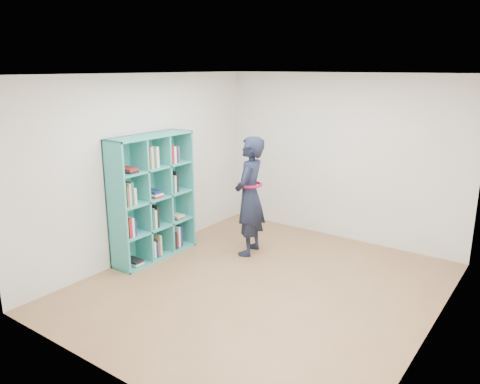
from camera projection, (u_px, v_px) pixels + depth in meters
The scene contains 9 objects.
floor at pixel (261, 286), 5.90m from camera, with size 4.50×4.50×0.00m, color #8D6140.
ceiling at pixel (264, 74), 5.22m from camera, with size 4.50×4.50×0.00m, color white.
wall_left at pixel (145, 167), 6.69m from camera, with size 0.02×4.50×2.60m, color silver.
wall_right at pixel (439, 217), 4.44m from camera, with size 0.02×4.50×2.60m, color silver.
wall_back at pixel (341, 158), 7.33m from camera, with size 4.00×0.02×2.60m, color silver.
wall_front at pixel (112, 243), 3.80m from camera, with size 4.00×0.02×2.60m, color silver.
bookshelf at pixel (151, 198), 6.64m from camera, with size 0.39×1.34×1.78m.
person at pixel (250, 196), 6.75m from camera, with size 0.56×0.72×1.74m.
smartphone at pixel (242, 186), 6.85m from camera, with size 0.04×0.09×0.12m.
Camera 1 is at (2.92, -4.53, 2.69)m, focal length 35.00 mm.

